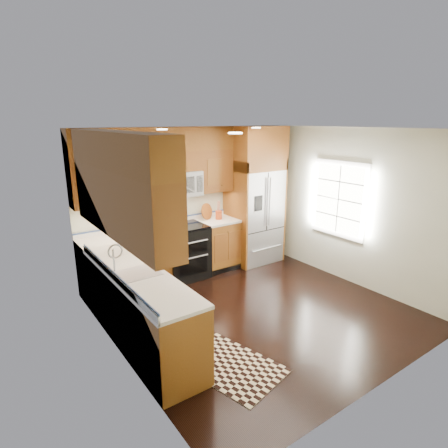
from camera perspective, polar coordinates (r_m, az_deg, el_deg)
ground at (r=5.68m, az=4.83°, el=-12.97°), size 4.00×4.00×0.00m
wall_back at (r=6.79m, az=-5.81°, el=3.54°), size 4.00×0.02×2.60m
wall_left at (r=4.23m, az=-16.06°, el=-4.55°), size 0.02×4.00×2.60m
wall_right at (r=6.62m, az=18.51°, el=2.50°), size 0.02×4.00×2.60m
window at (r=6.70m, az=17.11°, el=3.64°), size 0.04×1.10×1.30m
base_cabinets at (r=5.59m, az=-11.04°, el=-8.60°), size 2.85×3.00×0.90m
countertop at (r=5.57m, az=-10.45°, el=-3.45°), size 2.86×3.01×0.04m
upper_cabinets at (r=5.35m, az=-11.98°, el=7.90°), size 2.85×3.00×1.15m
range at (r=6.62m, az=-6.07°, el=-4.27°), size 0.76×0.67×0.95m
microwave at (r=6.43m, az=-6.96°, el=6.09°), size 0.76×0.40×0.42m
refrigerator at (r=7.21m, az=4.71°, el=4.33°), size 0.98×0.75×2.60m
sink_faucet at (r=4.63m, az=-13.62°, el=-6.70°), size 0.54×0.44×0.37m
rug at (r=4.61m, az=0.22°, el=-20.40°), size 1.08×1.46×0.01m
knife_block at (r=6.16m, az=-15.27°, el=-0.59°), size 0.10×0.14×0.27m
utensil_crock at (r=6.87m, az=-0.82°, el=1.68°), size 0.14×0.14×0.34m
cutting_board at (r=6.89m, az=-2.62°, el=0.81°), size 0.39×0.39×0.02m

